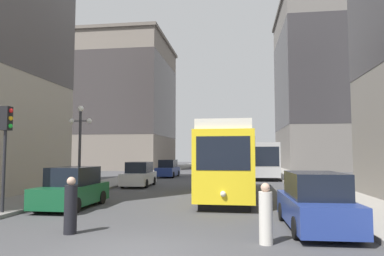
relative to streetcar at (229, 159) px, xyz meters
name	(u,v)px	position (x,y,z in m)	size (l,w,h in m)	color
ground_plane	(134,254)	(-1.95, -12.01, -2.10)	(200.00, 200.00, 0.00)	#424244
sidewalk_left	(164,171)	(-9.83, 27.99, -2.03)	(3.30, 120.00, 0.15)	gray
sidewalk_right	(279,172)	(5.93, 27.99, -2.03)	(3.30, 120.00, 0.15)	gray
streetcar	(229,159)	(0.00, 0.00, 0.00)	(2.78, 12.23, 3.89)	black
transit_bus	(261,159)	(2.82, 16.38, -0.15)	(2.69, 11.37, 3.45)	black
parked_car_left_near	(168,169)	(-6.88, 16.08, -1.26)	(1.93, 4.50, 1.82)	black
parked_car_left_mid	(73,189)	(-6.88, -5.32, -1.26)	(1.91, 4.34, 1.82)	black
parked_car_right_far	(315,203)	(2.98, -8.62, -1.26)	(1.96, 4.61, 1.82)	black
parked_car_left_far	(139,175)	(-6.88, 5.34, -1.26)	(2.01, 4.49, 1.82)	black
pedestrian_crossing_near	(71,207)	(-4.51, -10.22, -1.30)	(0.38, 0.38, 1.71)	black
pedestrian_crossing_far	(266,216)	(1.27, -10.68, -1.34)	(0.36, 0.36, 1.63)	beige
traffic_light_near_left	(6,130)	(-8.57, -7.68, 1.24)	(0.47, 0.36, 4.14)	#232328
lamp_post_left_near	(80,135)	(-8.78, -0.70, 1.45)	(1.41, 0.36, 5.14)	#333338
building_left_corner	(131,103)	(-17.70, 36.94, 9.04)	(13.02, 18.10, 21.66)	slate
building_right_corner	(327,85)	(15.03, 38.93, 11.74)	(15.50, 19.77, 26.87)	slate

